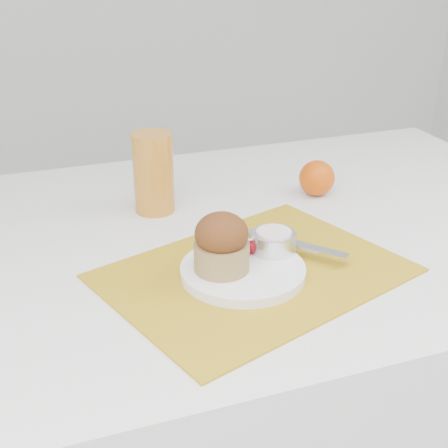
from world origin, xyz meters
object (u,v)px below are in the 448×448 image
object	(u,v)px
table	(253,398)
muffin	(222,243)
plate	(243,271)
orange	(317,178)
juice_glass	(154,173)

from	to	relation	value
table	muffin	bearing A→B (deg)	-128.00
plate	orange	distance (m)	0.35
juice_glass	muffin	bearing A→B (deg)	-83.92
table	plate	size ratio (longest dim) A/B	6.64
orange	juice_glass	xyz separation A→B (m)	(-0.30, 0.03, 0.04)
juice_glass	plate	bearing A→B (deg)	-77.69
table	plate	world-z (taller)	plate
plate	juice_glass	bearing A→B (deg)	102.31
orange	plate	bearing A→B (deg)	-135.09
table	plate	bearing A→B (deg)	-119.36
orange	juice_glass	distance (m)	0.31
table	juice_glass	distance (m)	0.49
plate	orange	size ratio (longest dim) A/B	2.70
juice_glass	muffin	size ratio (longest dim) A/B	1.46
muffin	juice_glass	bearing A→B (deg)	96.08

